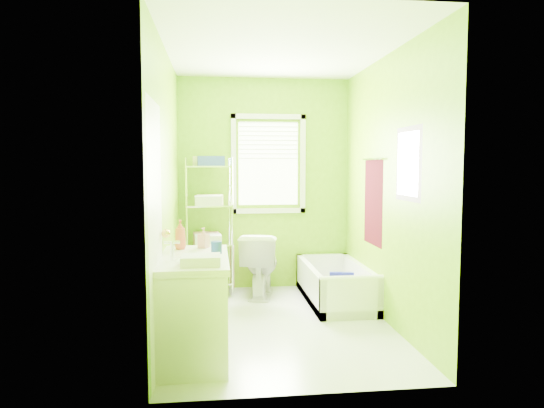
{
  "coord_description": "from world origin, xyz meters",
  "views": [
    {
      "loc": [
        -0.61,
        -4.54,
        1.55
      ],
      "look_at": [
        -0.04,
        0.25,
        1.15
      ],
      "focal_mm": 32.0,
      "sensor_mm": 36.0,
      "label": 1
    }
  ],
  "objects": [
    {
      "name": "window",
      "position": [
        0.05,
        1.42,
        1.61
      ],
      "size": [
        0.92,
        0.05,
        1.22
      ],
      "color": "white",
      "rests_on": "ground"
    },
    {
      "name": "bathtub",
      "position": [
        0.73,
        0.68,
        0.14
      ],
      "size": [
        0.65,
        1.38,
        0.45
      ],
      "color": "white",
      "rests_on": "ground"
    },
    {
      "name": "right_wall_decor",
      "position": [
        1.04,
        -0.02,
        1.32
      ],
      "size": [
        0.04,
        1.48,
        1.17
      ],
      "color": "#42070E",
      "rests_on": "ground"
    },
    {
      "name": "ground",
      "position": [
        0.0,
        0.0,
        0.0
      ],
      "size": [
        2.9,
        2.9,
        0.0
      ],
      "primitive_type": "plane",
      "color": "silver",
      "rests_on": "ground"
    },
    {
      "name": "room_envelope",
      "position": [
        0.0,
        0.0,
        1.55
      ],
      "size": [
        2.14,
        2.94,
        2.62
      ],
      "color": "#6FA808",
      "rests_on": "ground"
    },
    {
      "name": "door",
      "position": [
        -1.04,
        -1.0,
        1.0
      ],
      "size": [
        0.09,
        0.8,
        2.0
      ],
      "color": "white",
      "rests_on": "ground"
    },
    {
      "name": "wire_shelf_unit",
      "position": [
        -0.67,
        1.17,
        1.0
      ],
      "size": [
        0.57,
        0.45,
        1.64
      ],
      "color": "silver",
      "rests_on": "ground"
    },
    {
      "name": "toilet",
      "position": [
        -0.09,
        1.06,
        0.38
      ],
      "size": [
        0.56,
        0.81,
        0.75
      ],
      "primitive_type": "imported",
      "rotation": [
        0.0,
        0.0,
        2.94
      ],
      "color": "white",
      "rests_on": "ground"
    },
    {
      "name": "vanity",
      "position": [
        -0.79,
        -0.68,
        0.43
      ],
      "size": [
        0.55,
        1.08,
        1.07
      ],
      "color": "white",
      "rests_on": "ground"
    }
  ]
}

